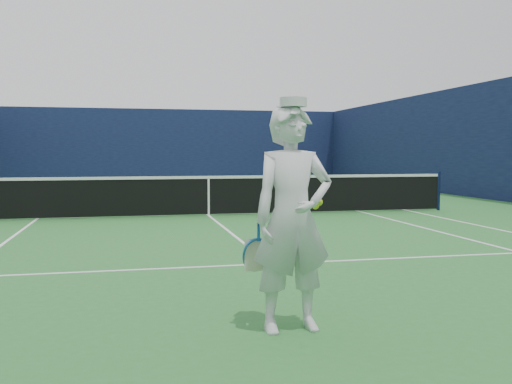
{
  "coord_description": "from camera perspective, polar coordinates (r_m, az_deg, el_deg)",
  "views": [
    {
      "loc": [
        -1.95,
        -14.22,
        1.6
      ],
      "look_at": [
        -0.54,
        -7.87,
        1.15
      ],
      "focal_mm": 40.0,
      "sensor_mm": 36.0,
      "label": 1
    }
  ],
  "objects": [
    {
      "name": "ground",
      "position": [
        14.44,
        -4.75,
        -2.37
      ],
      "size": [
        80.0,
        80.0,
        0.0
      ],
      "primitive_type": "plane",
      "color": "#286B2D",
      "rests_on": "ground"
    },
    {
      "name": "court_markings",
      "position": [
        14.44,
        -4.75,
        -2.36
      ],
      "size": [
        11.03,
        23.83,
        0.01
      ],
      "color": "white",
      "rests_on": "ground"
    },
    {
      "name": "windscreen_fence",
      "position": [
        14.36,
        -4.8,
        5.58
      ],
      "size": [
        20.12,
        36.12,
        4.0
      ],
      "color": "#10183C",
      "rests_on": "ground"
    },
    {
      "name": "tennis_net",
      "position": [
        14.39,
        -4.76,
        -0.18
      ],
      "size": [
        12.88,
        0.09,
        1.07
      ],
      "color": "#141E4C",
      "rests_on": "ground"
    },
    {
      "name": "tennis_player",
      "position": [
        5.08,
        3.69,
        -2.62
      ],
      "size": [
        0.83,
        0.54,
        2.08
      ],
      "rotation": [
        0.0,
        0.0,
        0.08
      ],
      "color": "white",
      "rests_on": "ground"
    }
  ]
}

